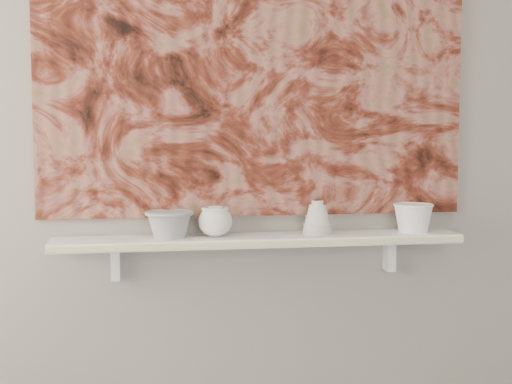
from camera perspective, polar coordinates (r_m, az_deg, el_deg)
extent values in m
plane|color=gray|center=(2.51, -0.06, 6.34)|extent=(3.60, 0.00, 3.60)
cube|color=white|center=(2.45, 0.30, -3.85)|extent=(1.40, 0.18, 0.03)
cube|color=beige|center=(2.36, 0.69, -4.19)|extent=(1.40, 0.01, 0.02)
cube|color=white|center=(2.49, -11.20, -5.54)|extent=(0.03, 0.06, 0.12)
cube|color=white|center=(2.65, 10.62, -4.91)|extent=(0.03, 0.06, 0.12)
cube|color=maroon|center=(2.51, -0.01, 10.68)|extent=(1.50, 0.02, 1.10)
cube|color=black|center=(2.60, 9.89, 3.61)|extent=(0.09, 0.00, 0.08)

